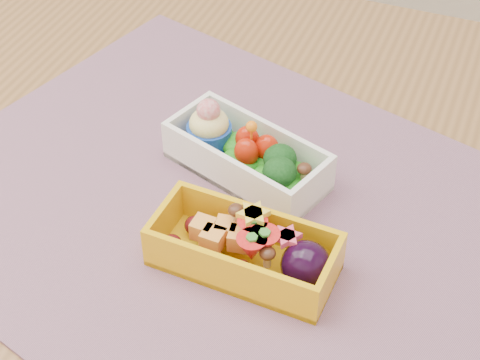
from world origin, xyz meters
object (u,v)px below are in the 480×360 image
at_px(bento_yellow, 248,249).
at_px(table, 264,284).
at_px(bento_white, 246,155).
at_px(placemat, 230,213).

bearing_deg(bento_yellow, table, 100.33).
bearing_deg(bento_white, placemat, -65.03).
xyz_separation_m(placemat, bento_white, (-0.01, 0.05, 0.02)).
relative_size(placemat, bento_white, 3.37).
bearing_deg(table, bento_yellow, -82.12).
bearing_deg(placemat, bento_white, 96.61).
relative_size(table, bento_yellow, 7.82).
height_order(table, bento_white, bento_white).
height_order(placemat, bento_yellow, bento_yellow).
distance_m(bento_white, bento_yellow, 0.12).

